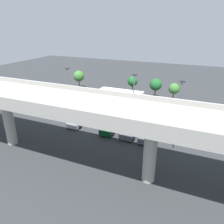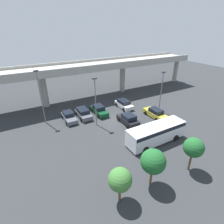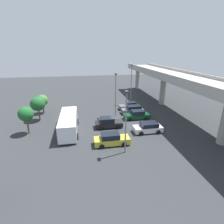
% 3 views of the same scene
% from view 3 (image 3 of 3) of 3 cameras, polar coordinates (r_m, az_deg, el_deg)
% --- Properties ---
extents(ground_plane, '(119.16, 119.16, 0.00)m').
position_cam_3_polar(ground_plane, '(30.43, 2.15, -3.61)').
color(ground_plane, '#2D3033').
extents(highway_overpass, '(56.89, 6.64, 8.00)m').
position_cam_3_polar(highway_overpass, '(33.30, 23.70, 8.72)').
color(highway_overpass, '#9E9B93').
rests_on(highway_overpass, ground_plane).
extents(parked_car_0, '(1.98, 4.42, 1.52)m').
position_cam_3_polar(parked_car_0, '(37.50, 5.88, 2.00)').
color(parked_car_0, '#515660').
rests_on(parked_car_0, ground_plane).
extents(parked_car_1, '(2.14, 4.40, 1.57)m').
position_cam_3_polar(parked_car_1, '(35.06, 6.89, 0.80)').
color(parked_car_1, '#515660').
rests_on(parked_car_1, ground_plane).
extents(parked_car_2, '(2.04, 4.71, 1.63)m').
position_cam_3_polar(parked_car_2, '(32.27, 8.14, -0.98)').
color(parked_car_2, '#0C381E').
rests_on(parked_car_2, ground_plane).
extents(parked_car_3, '(2.22, 4.35, 1.71)m').
position_cam_3_polar(parked_car_3, '(28.54, -1.20, -3.50)').
color(parked_car_3, black).
rests_on(parked_car_3, ground_plane).
extents(parked_car_4, '(2.16, 4.36, 1.57)m').
position_cam_3_polar(parked_car_4, '(27.46, 11.68, -4.99)').
color(parked_car_4, silver).
rests_on(parked_car_4, ground_plane).
extents(parked_car_5, '(2.01, 4.73, 1.64)m').
position_cam_3_polar(parked_car_5, '(23.54, -0.18, -8.91)').
color(parked_car_5, gold).
rests_on(parked_car_5, ground_plane).
extents(shuttle_bus, '(8.87, 2.80, 2.63)m').
position_cam_3_polar(shuttle_bus, '(27.62, -14.01, -3.17)').
color(shuttle_bus, silver).
rests_on(shuttle_bus, ground_plane).
extents(lamp_post_near_aisle, '(0.70, 0.35, 7.78)m').
position_cam_3_polar(lamp_post_near_aisle, '(20.24, 4.58, -1.99)').
color(lamp_post_near_aisle, slate).
rests_on(lamp_post_near_aisle, ground_plane).
extents(lamp_post_mid_lot, '(0.70, 0.35, 8.06)m').
position_cam_3_polar(lamp_post_mid_lot, '(32.26, 1.19, 6.59)').
color(lamp_post_mid_lot, slate).
rests_on(lamp_post_mid_lot, ground_plane).
extents(lamp_post_by_overpass, '(0.70, 0.35, 8.98)m').
position_cam_3_polar(lamp_post_by_overpass, '(40.28, 6.31, 9.81)').
color(lamp_post_by_overpass, slate).
rests_on(lamp_post_by_overpass, ground_plane).
extents(tree_front_left, '(2.20, 2.20, 3.76)m').
position_cam_3_polar(tree_front_left, '(36.92, -21.82, 3.53)').
color(tree_front_left, brown).
rests_on(tree_front_left, ground_plane).
extents(tree_front_centre, '(2.52, 2.52, 4.33)m').
position_cam_3_polar(tree_front_centre, '(33.25, -23.10, 2.43)').
color(tree_front_centre, brown).
rests_on(tree_front_centre, ground_plane).
extents(tree_front_right, '(2.21, 2.21, 4.24)m').
position_cam_3_polar(tree_front_right, '(28.56, -26.31, -0.63)').
color(tree_front_right, brown).
rests_on(tree_front_right, ground_plane).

